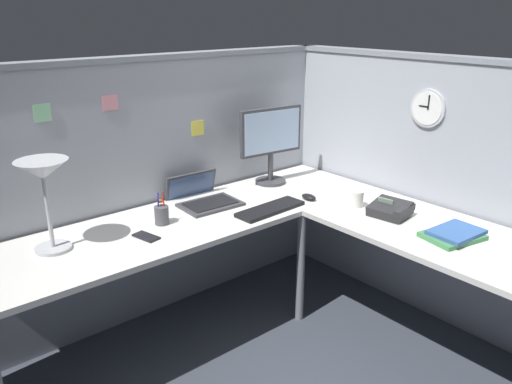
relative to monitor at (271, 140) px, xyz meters
name	(u,v)px	position (x,y,z in m)	size (l,w,h in m)	color
ground_plane	(299,340)	(-0.34, -0.64, -1.02)	(6.80, 6.80, 0.00)	#383D47
cubicle_wall_back	(159,187)	(-0.70, 0.23, -0.23)	(2.57, 0.12, 1.58)	#999EA8
cubicle_wall_right	(437,191)	(0.53, -0.90, -0.23)	(0.12, 2.37, 1.58)	#999EA8
desk	(289,252)	(-0.49, -0.69, -0.39)	(2.35, 2.15, 0.73)	silver
monitor	(271,140)	(0.00, 0.00, 0.00)	(0.46, 0.20, 0.50)	#38383D
laptop	(202,197)	(-0.55, 0.00, -0.27)	(0.36, 0.40, 0.22)	#38383D
keyboard	(271,209)	(-0.34, -0.38, -0.28)	(0.43, 0.14, 0.02)	black
computer_mouse	(309,197)	(-0.04, -0.39, -0.28)	(0.06, 0.10, 0.03)	black
desk_lamp_dome	(43,177)	(-1.47, -0.08, 0.07)	(0.24, 0.24, 0.44)	#B7BABF
pen_cup	(162,215)	(-0.91, -0.15, -0.24)	(0.08, 0.08, 0.18)	#4C4C51
cell_phone	(146,237)	(-1.06, -0.25, -0.29)	(0.07, 0.14, 0.01)	black
office_phone	(391,210)	(0.12, -0.87, -0.26)	(0.22, 0.23, 0.11)	#232326
book_stack	(454,234)	(0.12, -1.25, -0.27)	(0.32, 0.26, 0.04)	#3F7F4C
coffee_mug	(357,199)	(0.09, -0.65, -0.25)	(0.08, 0.08, 0.10)	silver
wall_clock	(428,108)	(0.48, -0.81, 0.26)	(0.04, 0.22, 0.22)	#B7BABF
pinned_note_leftmost	(198,128)	(-0.44, 0.18, 0.11)	(0.09, 0.00, 0.09)	#EAD84C
pinned_note_middle	(110,103)	(-0.99, 0.18, 0.32)	(0.09, 0.00, 0.08)	pink
pinned_note_rightmost	(42,113)	(-1.35, 0.18, 0.31)	(0.08, 0.00, 0.09)	#8CCC99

